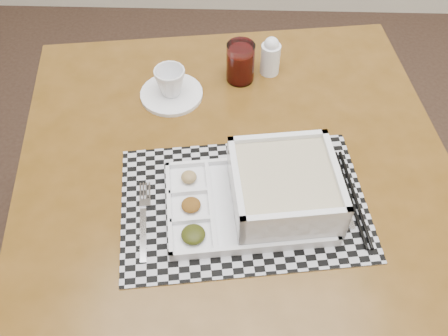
{
  "coord_description": "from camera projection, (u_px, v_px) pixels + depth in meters",
  "views": [
    {
      "loc": [
        -0.45,
        0.17,
        1.51
      ],
      "look_at": [
        -0.47,
        0.79,
        0.75
      ],
      "focal_mm": 40.0,
      "sensor_mm": 36.0,
      "label": 1
    }
  ],
  "objects": [
    {
      "name": "saucer",
      "position": [
        172.0,
        94.0,
        1.2
      ],
      "size": [
        0.15,
        0.15,
        0.01
      ],
      "primitive_type": "cylinder",
      "color": "white",
      "rests_on": "dining_table"
    },
    {
      "name": "spoon",
      "position": [
        336.0,
        174.0,
        1.04
      ],
      "size": [
        0.04,
        0.18,
        0.01
      ],
      "color": "silver",
      "rests_on": "placemat"
    },
    {
      "name": "juice_glass",
      "position": [
        240.0,
        64.0,
        1.2
      ],
      "size": [
        0.07,
        0.07,
        0.1
      ],
      "color": "white",
      "rests_on": "dining_table"
    },
    {
      "name": "placemat",
      "position": [
        244.0,
        203.0,
        1.0
      ],
      "size": [
        0.53,
        0.39,
        0.0
      ],
      "primitive_type": "cube",
      "rotation": [
        0.0,
        0.0,
        0.14
      ],
      "color": "#ADADB5",
      "rests_on": "dining_table"
    },
    {
      "name": "serving_tray",
      "position": [
        276.0,
        192.0,
        0.96
      ],
      "size": [
        0.35,
        0.26,
        0.1
      ],
      "color": "white",
      "rests_on": "placemat"
    },
    {
      "name": "chopsticks",
      "position": [
        353.0,
        197.0,
        1.0
      ],
      "size": [
        0.05,
        0.24,
        0.01
      ],
      "color": "black",
      "rests_on": "placemat"
    },
    {
      "name": "fork",
      "position": [
        145.0,
        218.0,
        0.97
      ],
      "size": [
        0.04,
        0.19,
        0.0
      ],
      "color": "silver",
      "rests_on": "placemat"
    },
    {
      "name": "dining_table",
      "position": [
        235.0,
        184.0,
        1.12
      ],
      "size": [
        1.04,
        1.04,
        0.69
      ],
      "color": "#4F320E",
      "rests_on": "ground"
    },
    {
      "name": "cup",
      "position": [
        170.0,
        82.0,
        1.17
      ],
      "size": [
        0.09,
        0.09,
        0.07
      ],
      "primitive_type": "imported",
      "rotation": [
        0.0,
        0.0,
        -0.28
      ],
      "color": "white",
      "rests_on": "saucer"
    },
    {
      "name": "creamer_bottle",
      "position": [
        270.0,
        56.0,
        1.22
      ],
      "size": [
        0.05,
        0.05,
        0.1
      ],
      "color": "white",
      "rests_on": "dining_table"
    }
  ]
}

